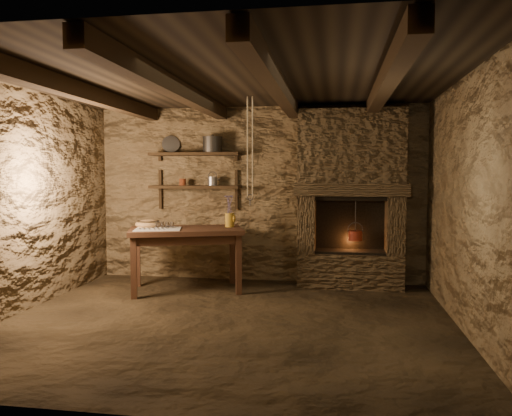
% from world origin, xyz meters
% --- Properties ---
extents(floor, '(4.50, 4.50, 0.00)m').
position_xyz_m(floor, '(0.00, 0.00, 0.00)').
color(floor, black).
rests_on(floor, ground).
extents(back_wall, '(4.50, 0.04, 2.40)m').
position_xyz_m(back_wall, '(0.00, 2.00, 1.20)').
color(back_wall, '#4B3923').
rests_on(back_wall, floor).
extents(front_wall, '(4.50, 0.04, 2.40)m').
position_xyz_m(front_wall, '(0.00, -2.00, 1.20)').
color(front_wall, '#4B3923').
rests_on(front_wall, floor).
extents(left_wall, '(0.04, 4.00, 2.40)m').
position_xyz_m(left_wall, '(-2.25, 0.00, 1.20)').
color(left_wall, '#4B3923').
rests_on(left_wall, floor).
extents(right_wall, '(0.04, 4.00, 2.40)m').
position_xyz_m(right_wall, '(2.25, 0.00, 1.20)').
color(right_wall, '#4B3923').
rests_on(right_wall, floor).
extents(ceiling, '(4.50, 4.00, 0.04)m').
position_xyz_m(ceiling, '(0.00, 0.00, 2.40)').
color(ceiling, black).
rests_on(ceiling, back_wall).
extents(beam_far_left, '(0.14, 3.95, 0.16)m').
position_xyz_m(beam_far_left, '(-1.50, 0.00, 2.31)').
color(beam_far_left, black).
rests_on(beam_far_left, ceiling).
extents(beam_mid_left, '(0.14, 3.95, 0.16)m').
position_xyz_m(beam_mid_left, '(-0.50, 0.00, 2.31)').
color(beam_mid_left, black).
rests_on(beam_mid_left, ceiling).
extents(beam_mid_right, '(0.14, 3.95, 0.16)m').
position_xyz_m(beam_mid_right, '(0.50, 0.00, 2.31)').
color(beam_mid_right, black).
rests_on(beam_mid_right, ceiling).
extents(beam_far_right, '(0.14, 3.95, 0.16)m').
position_xyz_m(beam_far_right, '(1.50, 0.00, 2.31)').
color(beam_far_right, black).
rests_on(beam_far_right, ceiling).
extents(shelf_lower, '(1.25, 0.30, 0.04)m').
position_xyz_m(shelf_lower, '(-0.85, 1.84, 1.30)').
color(shelf_lower, black).
rests_on(shelf_lower, back_wall).
extents(shelf_upper, '(1.25, 0.30, 0.04)m').
position_xyz_m(shelf_upper, '(-0.85, 1.84, 1.75)').
color(shelf_upper, black).
rests_on(shelf_upper, back_wall).
extents(hearth, '(1.43, 0.51, 2.30)m').
position_xyz_m(hearth, '(1.25, 1.77, 1.23)').
color(hearth, '#3A2D1D').
rests_on(hearth, floor).
extents(work_table, '(1.57, 1.20, 0.80)m').
position_xyz_m(work_table, '(-0.80, 1.23, 0.43)').
color(work_table, '#392013').
rests_on(work_table, floor).
extents(linen_cloth, '(0.65, 0.57, 0.01)m').
position_xyz_m(linen_cloth, '(-1.11, 1.06, 0.80)').
color(linen_cloth, white).
rests_on(linen_cloth, work_table).
extents(pewter_cutlery_row, '(0.49, 0.29, 0.01)m').
position_xyz_m(pewter_cutlery_row, '(-1.11, 1.04, 0.81)').
color(pewter_cutlery_row, gray).
rests_on(pewter_cutlery_row, linen_cloth).
extents(drinking_glasses, '(0.18, 0.05, 0.07)m').
position_xyz_m(drinking_glasses, '(-1.09, 1.17, 0.84)').
color(drinking_glasses, silver).
rests_on(drinking_glasses, linen_cloth).
extents(stoneware_jug, '(0.13, 0.12, 0.41)m').
position_xyz_m(stoneware_jug, '(-0.29, 1.47, 0.97)').
color(stoneware_jug, '#AA8020').
rests_on(stoneware_jug, work_table).
extents(wooden_bowl, '(0.44, 0.44, 0.12)m').
position_xyz_m(wooden_bowl, '(-1.32, 1.28, 0.83)').
color(wooden_bowl, '#9E7544').
rests_on(wooden_bowl, work_table).
extents(iron_stockpot, '(0.31, 0.31, 0.20)m').
position_xyz_m(iron_stockpot, '(-0.60, 1.84, 1.87)').
color(iron_stockpot, '#282724').
rests_on(iron_stockpot, shelf_upper).
extents(tin_pan, '(0.27, 0.19, 0.24)m').
position_xyz_m(tin_pan, '(-1.23, 1.94, 1.89)').
color(tin_pan, gray).
rests_on(tin_pan, shelf_upper).
extents(small_kettle, '(0.18, 0.14, 0.19)m').
position_xyz_m(small_kettle, '(-0.61, 1.84, 1.38)').
color(small_kettle, gray).
rests_on(small_kettle, shelf_lower).
extents(rusty_tin, '(0.10, 0.10, 0.09)m').
position_xyz_m(rusty_tin, '(-1.03, 1.84, 1.37)').
color(rusty_tin, '#562211').
rests_on(rusty_tin, shelf_lower).
extents(red_pot, '(0.20, 0.19, 0.54)m').
position_xyz_m(red_pot, '(1.32, 1.72, 0.69)').
color(red_pot, maroon).
rests_on(red_pot, hearth).
extents(hanging_ropes, '(0.08, 0.08, 1.20)m').
position_xyz_m(hanging_ropes, '(0.05, 1.05, 1.80)').
color(hanging_ropes, tan).
rests_on(hanging_ropes, ceiling).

